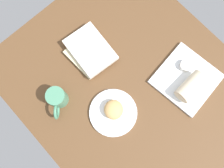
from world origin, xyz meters
TOP-DOWN VIEW (x-y plane):
  - dining_table at (0.00, 0.00)cm, footprint 110.00×90.00cm
  - round_plate at (-3.33, 13.71)cm, footprint 20.45×20.45cm
  - scone_pastry at (-2.72, 12.97)cm, footprint 11.55×11.49cm
  - square_plate at (-14.11, -19.93)cm, footprint 26.84×26.84cm
  - sauce_cup at (-9.76, -23.17)cm, footprint 5.02×5.02cm
  - breakfast_wrap at (-17.60, -17.34)cm, footprint 7.48×13.55cm
  - book_stack at (23.45, 3.18)cm, footprint 22.43×18.12cm
  - coffee_mug at (16.33, 27.17)cm, footprint 10.95×10.57cm

SIDE VIEW (x-z plane):
  - dining_table at x=0.00cm, z-range 0.00..4.00cm
  - round_plate at x=-3.33cm, z-range 4.00..5.40cm
  - square_plate at x=-14.11cm, z-range 4.00..5.60cm
  - book_stack at x=23.45cm, z-range 4.10..8.86cm
  - sauce_cup at x=-9.76cm, z-range 5.69..8.26cm
  - scone_pastry at x=-2.72cm, z-range 5.40..10.53cm
  - coffee_mug at x=16.33cm, z-range 4.10..13.96cm
  - breakfast_wrap at x=-17.60cm, z-range 5.60..12.49cm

